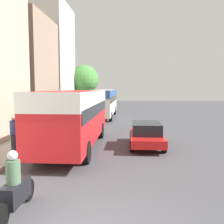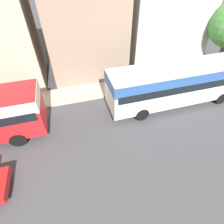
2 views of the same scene
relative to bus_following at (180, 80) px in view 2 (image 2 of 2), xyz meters
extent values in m
cube|color=gray|center=(-7.21, -5.71, 2.79)|extent=(5.93, 6.59, 9.58)
cylinder|color=black|center=(-1.10, -11.55, -1.51)|extent=(0.28, 1.00, 1.00)
cylinder|color=black|center=(1.14, -11.55, -1.51)|extent=(0.28, 1.00, 1.00)
cube|color=silver|center=(0.00, 0.00, -0.21)|extent=(2.50, 10.86, 2.59)
cube|color=#2D569E|center=(0.00, 0.00, 0.69)|extent=(2.52, 10.92, 0.78)
cube|color=black|center=(0.00, 0.00, 0.11)|extent=(2.55, 10.43, 0.57)
cylinder|color=black|center=(-1.15, 3.37, -1.51)|extent=(0.28, 1.00, 1.00)
cylinder|color=black|center=(1.15, 3.37, -1.51)|extent=(0.28, 1.00, 1.00)
cylinder|color=black|center=(-1.15, -3.37, -1.51)|extent=(0.28, 1.00, 1.00)
cylinder|color=black|center=(1.15, -3.37, -1.51)|extent=(0.28, 1.00, 1.00)
cylinder|color=brown|center=(-3.26, 6.46, -0.43)|extent=(0.36, 0.36, 2.86)
camera|label=1|loc=(3.02, -27.74, 1.29)|focal=40.00mm
camera|label=2|loc=(9.22, -7.91, 6.96)|focal=28.00mm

